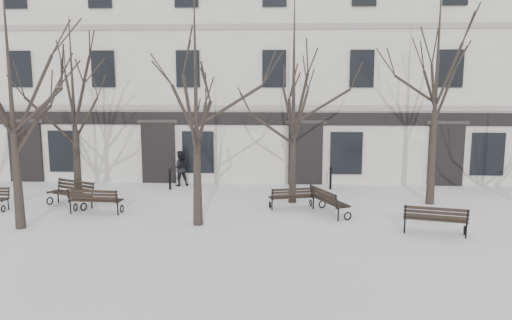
# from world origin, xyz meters

# --- Properties ---
(ground) EXTENTS (100.00, 100.00, 0.00)m
(ground) POSITION_xyz_m (0.00, 0.00, 0.00)
(ground) COLOR white
(ground) RESTS_ON ground
(building) EXTENTS (40.40, 10.20, 11.40)m
(building) POSITION_xyz_m (0.00, 12.96, 5.52)
(building) COLOR silver
(building) RESTS_ON ground
(tree_1) EXTENTS (5.80, 5.80, 8.29)m
(tree_1) POSITION_xyz_m (-6.29, 0.24, 5.18)
(tree_1) COLOR black
(tree_1) RESTS_ON ground
(tree_2) EXTENTS (5.40, 5.40, 7.72)m
(tree_2) POSITION_xyz_m (-0.46, 0.95, 4.82)
(tree_2) COLOR black
(tree_2) RESTS_ON ground
(tree_4) EXTENTS (5.11, 5.11, 7.31)m
(tree_4) POSITION_xyz_m (-5.92, 4.16, 4.57)
(tree_4) COLOR black
(tree_4) RESTS_ON ground
(tree_5) EXTENTS (5.67, 5.67, 8.11)m
(tree_5) POSITION_xyz_m (2.81, 4.27, 5.07)
(tree_5) COLOR black
(tree_5) RESTS_ON ground
(tree_6) EXTENTS (6.21, 6.21, 8.87)m
(tree_6) POSITION_xyz_m (8.28, 4.32, 5.55)
(tree_6) COLOR black
(tree_6) RESTS_ON ground
(bench_1) EXTENTS (1.96, 0.82, 0.96)m
(bench_1) POSITION_xyz_m (-4.48, 2.17, 0.52)
(bench_1) COLOR black
(bench_1) RESTS_ON ground
(bench_2) EXTENTS (2.03, 1.14, 0.97)m
(bench_2) POSITION_xyz_m (7.24, 0.20, 0.53)
(bench_2) COLOR black
(bench_2) RESTS_ON ground
(bench_3) EXTENTS (2.08, 1.52, 1.01)m
(bench_3) POSITION_xyz_m (-5.81, 3.23, 0.55)
(bench_3) COLOR black
(bench_3) RESTS_ON ground
(bench_4) EXTENTS (1.81, 1.02, 0.87)m
(bench_4) POSITION_xyz_m (2.78, 3.25, 0.47)
(bench_4) COLOR black
(bench_4) RESTS_ON ground
(bench_5) EXTENTS (1.42, 2.02, 0.97)m
(bench_5) POSITION_xyz_m (4.08, 2.48, 0.53)
(bench_5) COLOR black
(bench_5) RESTS_ON ground
(bollard_a) EXTENTS (0.12, 0.12, 0.97)m
(bollard_a) POSITION_xyz_m (-2.64, 6.41, 0.52)
(bollard_a) COLOR black
(bollard_a) RESTS_ON ground
(bollard_b) EXTENTS (0.13, 0.13, 1.02)m
(bollard_b) POSITION_xyz_m (4.59, 6.84, 0.55)
(bollard_b) COLOR black
(bollard_b) RESTS_ON ground
(pedestrian_b) EXTENTS (0.96, 0.86, 1.65)m
(pedestrian_b) POSITION_xyz_m (-2.36, 7.27, 0.00)
(pedestrian_b) COLOR black
(pedestrian_b) RESTS_ON ground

